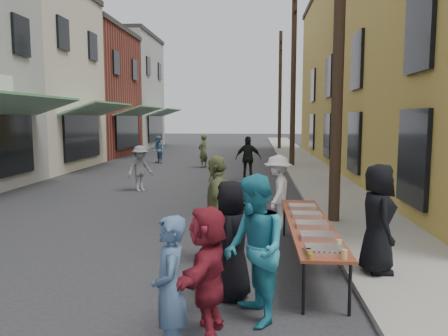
# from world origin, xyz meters

# --- Properties ---
(ground) EXTENTS (120.00, 120.00, 0.00)m
(ground) POSITION_xyz_m (0.00, 0.00, 0.00)
(ground) COLOR #28282B
(ground) RESTS_ON ground
(sidewalk) EXTENTS (2.20, 60.00, 0.10)m
(sidewalk) POSITION_xyz_m (5.00, 15.00, 0.05)
(sidewalk) COLOR gray
(sidewalk) RESTS_ON ground
(storefront_row) EXTENTS (8.00, 37.00, 9.00)m
(storefront_row) POSITION_xyz_m (-10.00, 14.96, 4.12)
(storefront_row) COLOR maroon
(storefront_row) RESTS_ON ground
(building_ochre) EXTENTS (10.00, 28.00, 10.00)m
(building_ochre) POSITION_xyz_m (11.10, 14.00, 5.00)
(building_ochre) COLOR #BA9542
(building_ochre) RESTS_ON ground
(utility_pole_near) EXTENTS (0.26, 0.26, 9.00)m
(utility_pole_near) POSITION_xyz_m (4.30, 3.00, 4.50)
(utility_pole_near) COLOR #2D2116
(utility_pole_near) RESTS_ON ground
(utility_pole_mid) EXTENTS (0.26, 0.26, 9.00)m
(utility_pole_mid) POSITION_xyz_m (4.30, 15.00, 4.50)
(utility_pole_mid) COLOR #2D2116
(utility_pole_mid) RESTS_ON ground
(utility_pole_far) EXTENTS (0.26, 0.26, 9.00)m
(utility_pole_far) POSITION_xyz_m (4.30, 27.00, 4.50)
(utility_pole_far) COLOR #2D2116
(utility_pole_far) RESTS_ON ground
(serving_table) EXTENTS (0.70, 4.00, 0.75)m
(serving_table) POSITION_xyz_m (3.37, 0.06, 0.71)
(serving_table) COLOR maroon
(serving_table) RESTS_ON ground
(catering_tray_sausage) EXTENTS (0.50, 0.33, 0.08)m
(catering_tray_sausage) POSITION_xyz_m (3.37, -1.59, 0.79)
(catering_tray_sausage) COLOR maroon
(catering_tray_sausage) RESTS_ON serving_table
(catering_tray_foil_b) EXTENTS (0.50, 0.33, 0.08)m
(catering_tray_foil_b) POSITION_xyz_m (3.37, -0.94, 0.79)
(catering_tray_foil_b) COLOR #B2B2B7
(catering_tray_foil_b) RESTS_ON serving_table
(catering_tray_buns) EXTENTS (0.50, 0.33, 0.08)m
(catering_tray_buns) POSITION_xyz_m (3.37, -0.24, 0.79)
(catering_tray_buns) COLOR tan
(catering_tray_buns) RESTS_ON serving_table
(catering_tray_foil_d) EXTENTS (0.50, 0.33, 0.08)m
(catering_tray_foil_d) POSITION_xyz_m (3.37, 0.46, 0.79)
(catering_tray_foil_d) COLOR #B2B2B7
(catering_tray_foil_d) RESTS_ON serving_table
(catering_tray_buns_end) EXTENTS (0.50, 0.33, 0.08)m
(catering_tray_buns_end) POSITION_xyz_m (3.37, 1.16, 0.79)
(catering_tray_buns_end) COLOR tan
(catering_tray_buns_end) RESTS_ON serving_table
(condiment_jar_a) EXTENTS (0.07, 0.07, 0.08)m
(condiment_jar_a) POSITION_xyz_m (3.15, -1.89, 0.79)
(condiment_jar_a) COLOR #A57F26
(condiment_jar_a) RESTS_ON serving_table
(condiment_jar_b) EXTENTS (0.07, 0.07, 0.08)m
(condiment_jar_b) POSITION_xyz_m (3.15, -1.79, 0.79)
(condiment_jar_b) COLOR #A57F26
(condiment_jar_b) RESTS_ON serving_table
(condiment_jar_c) EXTENTS (0.07, 0.07, 0.08)m
(condiment_jar_c) POSITION_xyz_m (3.15, -1.69, 0.79)
(condiment_jar_c) COLOR #A57F26
(condiment_jar_c) RESTS_ON serving_table
(cup_stack) EXTENTS (0.08, 0.08, 0.12)m
(cup_stack) POSITION_xyz_m (3.57, -1.84, 0.81)
(cup_stack) COLOR tan
(cup_stack) RESTS_ON serving_table
(guest_front_a) EXTENTS (0.59, 0.85, 1.66)m
(guest_front_a) POSITION_xyz_m (2.14, -1.35, 0.83)
(guest_front_a) COLOR black
(guest_front_a) RESTS_ON ground
(guest_front_b) EXTENTS (0.48, 0.63, 1.54)m
(guest_front_b) POSITION_xyz_m (1.60, -3.04, 0.77)
(guest_front_b) COLOR #445F84
(guest_front_b) RESTS_ON ground
(guest_front_c) EXTENTS (0.93, 1.06, 1.83)m
(guest_front_c) POSITION_xyz_m (2.45, -2.05, 0.91)
(guest_front_c) COLOR teal
(guest_front_c) RESTS_ON ground
(guest_front_d) EXTENTS (0.81, 1.17, 1.67)m
(guest_front_d) POSITION_xyz_m (2.96, 2.59, 0.83)
(guest_front_d) COLOR white
(guest_front_d) RESTS_ON ground
(guest_front_e) EXTENTS (0.51, 1.12, 1.87)m
(guest_front_e) POSITION_xyz_m (1.80, 0.13, 0.93)
(guest_front_e) COLOR olive
(guest_front_e) RESTS_ON ground
(guest_queue_back) EXTENTS (0.64, 1.46, 1.52)m
(guest_queue_back) POSITION_xyz_m (1.92, -2.43, 0.76)
(guest_queue_back) COLOR maroon
(guest_queue_back) RESTS_ON ground
(server) EXTENTS (0.56, 0.85, 1.70)m
(server) POSITION_xyz_m (4.35, -0.44, 0.95)
(server) COLOR black
(server) RESTS_ON sidewalk
(passerby_left) EXTENTS (1.08, 1.14, 1.55)m
(passerby_left) POSITION_xyz_m (-1.46, 7.29, 0.77)
(passerby_left) COLOR slate
(passerby_left) RESTS_ON ground
(passerby_mid) EXTENTS (1.03, 0.44, 1.75)m
(passerby_mid) POSITION_xyz_m (2.17, 10.25, 0.88)
(passerby_mid) COLOR black
(passerby_mid) RESTS_ON ground
(passerby_right) EXTENTS (0.63, 0.72, 1.67)m
(passerby_right) POSITION_xyz_m (-0.15, 14.34, 0.84)
(passerby_right) COLOR #44522F
(passerby_right) RESTS_ON ground
(passerby_far) EXTENTS (0.91, 0.92, 1.50)m
(passerby_far) POSITION_xyz_m (-2.83, 16.20, 0.75)
(passerby_far) COLOR #527CA0
(passerby_far) RESTS_ON ground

